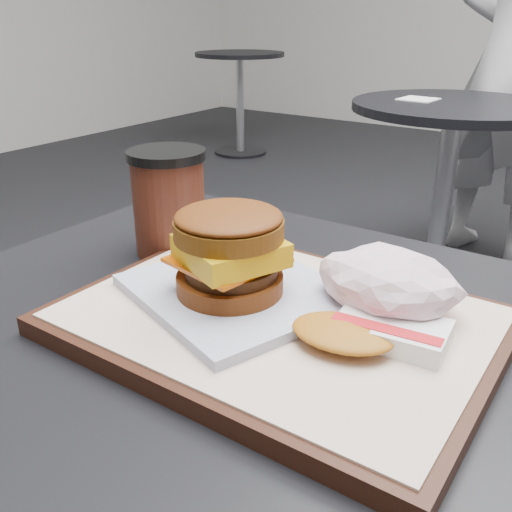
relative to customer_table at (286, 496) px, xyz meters
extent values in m
cube|color=black|center=(0.00, 0.00, 0.17)|extent=(0.80, 0.60, 0.04)
cube|color=black|center=(-0.02, 0.01, 0.19)|extent=(0.38, 0.28, 0.02)
cube|color=beige|center=(-0.02, 0.01, 0.20)|extent=(0.36, 0.26, 0.00)
cube|color=silver|center=(-0.07, 0.01, 0.21)|extent=(0.24, 0.22, 0.01)
cylinder|color=#652E0E|center=(-0.07, 0.00, 0.22)|extent=(0.13, 0.13, 0.02)
cylinder|color=black|center=(-0.07, 0.00, 0.24)|extent=(0.11, 0.11, 0.01)
cube|color=#CA5406|center=(-0.07, 0.00, 0.25)|extent=(0.10, 0.10, 0.00)
cube|color=#E4B30E|center=(-0.07, 0.00, 0.26)|extent=(0.11, 0.11, 0.02)
cylinder|color=brown|center=(-0.07, 0.00, 0.28)|extent=(0.13, 0.13, 0.02)
ellipsoid|color=#6A330F|center=(-0.07, 0.00, 0.29)|extent=(0.12, 0.12, 0.02)
cube|color=white|center=(0.08, 0.02, 0.21)|extent=(0.09, 0.06, 0.02)
cube|color=red|center=(0.08, 0.01, 0.22)|extent=(0.09, 0.02, 0.00)
ellipsoid|color=orange|center=(0.05, -0.01, 0.22)|extent=(0.09, 0.07, 0.01)
cylinder|color=#42190F|center=(-0.23, 0.09, 0.25)|extent=(0.08, 0.08, 0.12)
cylinder|color=black|center=(-0.23, 0.09, 0.31)|extent=(0.09, 0.09, 0.01)
cylinder|color=black|center=(-0.35, 1.65, -0.57)|extent=(0.44, 0.44, 0.02)
cylinder|color=#A5A5AA|center=(-0.35, 1.65, -0.21)|extent=(0.07, 0.07, 0.70)
cylinder|color=black|center=(-0.35, 1.65, 0.15)|extent=(0.70, 0.70, 0.03)
cube|color=white|center=(-0.48, 1.63, 0.17)|extent=(0.13, 0.13, 0.00)
cylinder|color=black|center=(-2.40, 3.20, -0.57)|extent=(0.40, 0.40, 0.02)
cylinder|color=#A5A5AA|center=(-2.40, 3.20, -0.21)|extent=(0.06, 0.06, 0.70)
cylinder|color=black|center=(-2.40, 3.20, 0.15)|extent=(0.66, 0.66, 0.03)
camera|label=1|loc=(0.22, -0.38, 0.46)|focal=40.00mm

